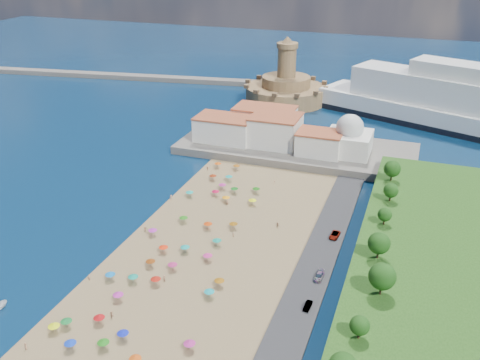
% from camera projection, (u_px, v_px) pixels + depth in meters
% --- Properties ---
extents(ground, '(700.00, 700.00, 0.00)m').
position_uv_depth(ground, '(196.00, 240.00, 147.66)').
color(ground, '#071938').
rests_on(ground, ground).
extents(terrace, '(90.00, 36.00, 3.00)m').
position_uv_depth(terrace, '(296.00, 149.00, 206.44)').
color(terrace, '#59544C').
rests_on(terrace, ground).
extents(jetty, '(18.00, 70.00, 2.40)m').
position_uv_depth(jetty, '(268.00, 117.00, 243.23)').
color(jetty, '#59544C').
rests_on(jetty, ground).
extents(breakwater, '(199.03, 34.77, 2.60)m').
position_uv_depth(breakwater, '(130.00, 77.00, 311.61)').
color(breakwater, '#59544C').
rests_on(breakwater, ground).
extents(waterfront_buildings, '(57.00, 29.00, 11.00)m').
position_uv_depth(waterfront_buildings, '(265.00, 129.00, 208.31)').
color(waterfront_buildings, silver).
rests_on(waterfront_buildings, terrace).
extents(domed_building, '(16.00, 16.00, 15.00)m').
position_uv_depth(domed_building, '(349.00, 138.00, 195.50)').
color(domed_building, silver).
rests_on(domed_building, terrace).
extents(fortress, '(40.00, 40.00, 32.40)m').
position_uv_depth(fortress, '(286.00, 89.00, 266.60)').
color(fortress, olive).
rests_on(fortress, ground).
extents(beach_parasols, '(31.72, 114.77, 2.20)m').
position_uv_depth(beach_parasols, '(169.00, 258.00, 135.44)').
color(beach_parasols, gray).
rests_on(beach_parasols, beach).
extents(beachgoers, '(38.00, 96.77, 1.86)m').
position_uv_depth(beachgoers, '(190.00, 237.00, 147.08)').
color(beachgoers, tan).
rests_on(beachgoers, beach).
extents(parked_cars, '(2.69, 37.11, 1.39)m').
position_uv_depth(parked_cars, '(325.00, 261.00, 135.47)').
color(parked_cars, gray).
rests_on(parked_cars, promenade).
extents(hillside_trees, '(9.52, 109.93, 7.57)m').
position_uv_depth(hillside_trees, '(376.00, 255.00, 122.27)').
color(hillside_trees, '#382314').
rests_on(hillside_trees, hillside).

